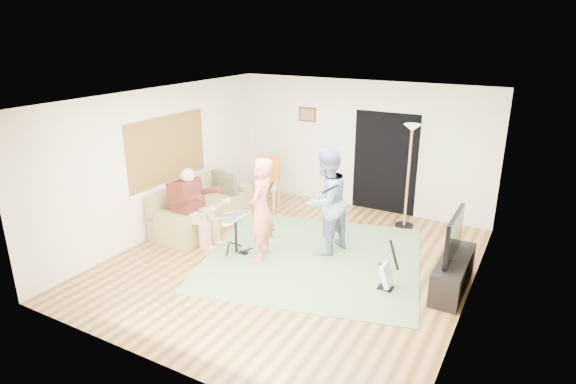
{
  "coord_description": "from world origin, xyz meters",
  "views": [
    {
      "loc": [
        3.43,
        -6.32,
        3.7
      ],
      "look_at": [
        -0.24,
        0.3,
        1.1
      ],
      "focal_mm": 30.0,
      "sensor_mm": 36.0,
      "label": 1
    }
  ],
  "objects_px": {
    "torchiere_lamp": "(410,158)",
    "dining_chair": "(268,191)",
    "guitarist": "(326,201)",
    "guitar_spare": "(387,275)",
    "sofa": "(200,212)",
    "tv_cabinet": "(453,273)",
    "drum_kit": "(236,236)",
    "television": "(454,236)",
    "singer": "(261,209)"
  },
  "relations": [
    {
      "from": "guitar_spare",
      "to": "guitarist",
      "type": "bearing_deg",
      "value": 151.98
    },
    {
      "from": "guitarist",
      "to": "television",
      "type": "xyz_separation_m",
      "value": [
        2.14,
        -0.21,
        -0.08
      ]
    },
    {
      "from": "singer",
      "to": "guitarist",
      "type": "xyz_separation_m",
      "value": [
        0.84,
        0.71,
        0.06
      ]
    },
    {
      "from": "sofa",
      "to": "drum_kit",
      "type": "xyz_separation_m",
      "value": [
        1.3,
        -0.65,
        0.02
      ]
    },
    {
      "from": "guitarist",
      "to": "torchiere_lamp",
      "type": "xyz_separation_m",
      "value": [
        0.89,
        1.79,
        0.46
      ]
    },
    {
      "from": "sofa",
      "to": "guitarist",
      "type": "distance_m",
      "value": 2.69
    },
    {
      "from": "sofa",
      "to": "singer",
      "type": "height_order",
      "value": "singer"
    },
    {
      "from": "drum_kit",
      "to": "television",
      "type": "bearing_deg",
      "value": 9.25
    },
    {
      "from": "guitar_spare",
      "to": "torchiere_lamp",
      "type": "relative_size",
      "value": 0.4
    },
    {
      "from": "drum_kit",
      "to": "guitar_spare",
      "type": "height_order",
      "value": "guitar_spare"
    },
    {
      "from": "sofa",
      "to": "guitar_spare",
      "type": "relative_size",
      "value": 2.65
    },
    {
      "from": "sofa",
      "to": "guitar_spare",
      "type": "bearing_deg",
      "value": -8.47
    },
    {
      "from": "singer",
      "to": "dining_chair",
      "type": "height_order",
      "value": "singer"
    },
    {
      "from": "television",
      "to": "sofa",
      "type": "bearing_deg",
      "value": 178.94
    },
    {
      "from": "drum_kit",
      "to": "television",
      "type": "xyz_separation_m",
      "value": [
        3.45,
        0.56,
        0.54
      ]
    },
    {
      "from": "guitar_spare",
      "to": "dining_chair",
      "type": "xyz_separation_m",
      "value": [
        -3.3,
        2.07,
        0.16
      ]
    },
    {
      "from": "guitarist",
      "to": "guitar_spare",
      "type": "distance_m",
      "value": 1.67
    },
    {
      "from": "singer",
      "to": "torchiere_lamp",
      "type": "relative_size",
      "value": 0.86
    },
    {
      "from": "dining_chair",
      "to": "tv_cabinet",
      "type": "distance_m",
      "value": 4.43
    },
    {
      "from": "drum_kit",
      "to": "guitar_spare",
      "type": "distance_m",
      "value": 2.66
    },
    {
      "from": "drum_kit",
      "to": "tv_cabinet",
      "type": "distance_m",
      "value": 3.55
    },
    {
      "from": "guitarist",
      "to": "dining_chair",
      "type": "bearing_deg",
      "value": -110.59
    },
    {
      "from": "sofa",
      "to": "dining_chair",
      "type": "bearing_deg",
      "value": 66.23
    },
    {
      "from": "guitarist",
      "to": "sofa",
      "type": "bearing_deg",
      "value": -73.18
    },
    {
      "from": "tv_cabinet",
      "to": "television",
      "type": "distance_m",
      "value": 0.6
    },
    {
      "from": "torchiere_lamp",
      "to": "dining_chair",
      "type": "relative_size",
      "value": 1.83
    },
    {
      "from": "guitar_spare",
      "to": "television",
      "type": "distance_m",
      "value": 1.12
    },
    {
      "from": "tv_cabinet",
      "to": "television",
      "type": "relative_size",
      "value": 1.35
    },
    {
      "from": "guitarist",
      "to": "dining_chair",
      "type": "height_order",
      "value": "guitarist"
    },
    {
      "from": "sofa",
      "to": "guitar_spare",
      "type": "distance_m",
      "value": 3.99
    },
    {
      "from": "tv_cabinet",
      "to": "television",
      "type": "xyz_separation_m",
      "value": [
        -0.05,
        0.0,
        0.6
      ]
    },
    {
      "from": "guitar_spare",
      "to": "television",
      "type": "xyz_separation_m",
      "value": [
        0.8,
        0.5,
        0.62
      ]
    },
    {
      "from": "sofa",
      "to": "singer",
      "type": "bearing_deg",
      "value": -18.36
    },
    {
      "from": "sofa",
      "to": "guitarist",
      "type": "height_order",
      "value": "guitarist"
    },
    {
      "from": "torchiere_lamp",
      "to": "television",
      "type": "xyz_separation_m",
      "value": [
        1.25,
        -2.0,
        -0.53
      ]
    },
    {
      "from": "dining_chair",
      "to": "tv_cabinet",
      "type": "bearing_deg",
      "value": -36.5
    },
    {
      "from": "torchiere_lamp",
      "to": "tv_cabinet",
      "type": "relative_size",
      "value": 1.44
    },
    {
      "from": "drum_kit",
      "to": "torchiere_lamp",
      "type": "distance_m",
      "value": 3.55
    },
    {
      "from": "sofa",
      "to": "guitar_spare",
      "type": "height_order",
      "value": "sofa"
    },
    {
      "from": "television",
      "to": "guitar_spare",
      "type": "bearing_deg",
      "value": -147.8
    },
    {
      "from": "sofa",
      "to": "tv_cabinet",
      "type": "xyz_separation_m",
      "value": [
        4.8,
        -0.09,
        -0.04
      ]
    },
    {
      "from": "singer",
      "to": "dining_chair",
      "type": "bearing_deg",
      "value": -166.23
    },
    {
      "from": "drum_kit",
      "to": "torchiere_lamp",
      "type": "bearing_deg",
      "value": 49.29
    },
    {
      "from": "guitar_spare",
      "to": "torchiere_lamp",
      "type": "bearing_deg",
      "value": 100.23
    },
    {
      "from": "guitarist",
      "to": "tv_cabinet",
      "type": "xyz_separation_m",
      "value": [
        2.19,
        -0.21,
        -0.68
      ]
    },
    {
      "from": "guitar_spare",
      "to": "tv_cabinet",
      "type": "bearing_deg",
      "value": 30.64
    },
    {
      "from": "drum_kit",
      "to": "tv_cabinet",
      "type": "xyz_separation_m",
      "value": [
        3.5,
        0.56,
        -0.06
      ]
    },
    {
      "from": "drum_kit",
      "to": "tv_cabinet",
      "type": "bearing_deg",
      "value": 9.12
    },
    {
      "from": "torchiere_lamp",
      "to": "drum_kit",
      "type": "bearing_deg",
      "value": -130.71
    },
    {
      "from": "sofa",
      "to": "tv_cabinet",
      "type": "relative_size",
      "value": 1.54
    }
  ]
}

